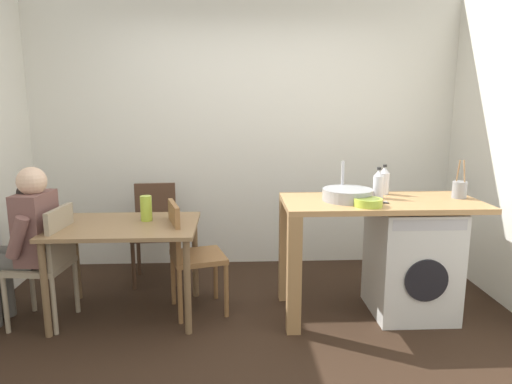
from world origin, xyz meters
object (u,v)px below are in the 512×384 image
dining_table (125,236)px  chair_person_seat (49,259)px  chair_opposite (189,251)px  washing_machine (411,261)px  vase (146,208)px  chair_spare_by_wall (155,226)px  bottle_squat_brown (384,181)px  bottle_tall_green (378,184)px  seated_person (26,237)px  utensil_crock (460,189)px  mixing_bowl (368,202)px

dining_table → chair_person_seat: size_ratio=1.22×
dining_table → chair_opposite: bearing=3.6°
washing_machine → vase: (-2.07, 0.16, 0.41)m
chair_spare_by_wall → bottle_squat_brown: 2.11m
bottle_tall_green → chair_person_seat: bearing=-177.1°
seated_person → bottle_squat_brown: (2.76, 0.26, 0.36)m
dining_table → seated_person: seated_person is taller
chair_person_seat → dining_table: bearing=-72.6°
washing_machine → utensil_crock: 0.67m
chair_opposite → dining_table: bearing=-102.0°
utensil_crock → bottle_squat_brown: bearing=161.3°
chair_opposite → washing_machine: size_ratio=1.05×
chair_person_seat → chair_spare_by_wall: 1.09m
bottle_squat_brown → chair_person_seat: bearing=-173.8°
chair_spare_by_wall → chair_person_seat: bearing=49.8°
mixing_bowl → utensil_crock: (0.79, 0.25, 0.04)m
chair_person_seat → utensil_crock: (3.14, 0.10, 0.48)m
dining_table → washing_machine: bearing=-1.5°
chair_person_seat → bottle_squat_brown: (2.60, 0.28, 0.52)m
mixing_bowl → vase: size_ratio=1.04×
bottle_tall_green → utensil_crock: (0.63, -0.03, -0.04)m
chair_spare_by_wall → washing_machine: 2.29m
chair_opposite → vase: size_ratio=4.55×
dining_table → chair_person_seat: chair_person_seat is taller
utensil_crock → dining_table: bearing=179.8°
chair_spare_by_wall → mixing_bowl: mixing_bowl is taller
dining_table → bottle_tall_green: (1.96, 0.02, 0.39)m
chair_spare_by_wall → mixing_bowl: bearing=144.7°
chair_spare_by_wall → bottle_squat_brown: size_ratio=3.72×
chair_person_seat → chair_opposite: same height
chair_person_seat → bottle_squat_brown: bearing=-77.6°
bottle_tall_green → mixing_bowl: 0.33m
mixing_bowl → vase: mixing_bowl is taller
dining_table → chair_spare_by_wall: (0.09, 0.77, -0.14)m
seated_person → mixing_bowl: bearing=-87.6°
chair_opposite → bottle_squat_brown: bearing=79.7°
seated_person → bottle_squat_brown: bearing=-78.4°
dining_table → mixing_bowl: 1.85m
chair_person_seat → mixing_bowl: (2.35, -0.15, 0.44)m
dining_table → utensil_crock: (2.59, -0.01, 0.35)m
chair_person_seat → seated_person: (-0.16, 0.02, 0.16)m
chair_opposite → seated_person: 1.20m
washing_machine → mixing_bowl: (-0.42, -0.20, 0.52)m
bottle_squat_brown → chair_opposite: bearing=-174.8°
chair_person_seat → vase: bearing=-67.2°
chair_person_seat → seated_person: bearing=90.0°
chair_spare_by_wall → bottle_squat_brown: bottle_squat_brown is taller
dining_table → washing_machine: 2.24m
bottle_tall_green → mixing_bowl: bottle_tall_green is taller
bottle_squat_brown → seated_person: bearing=-174.5°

